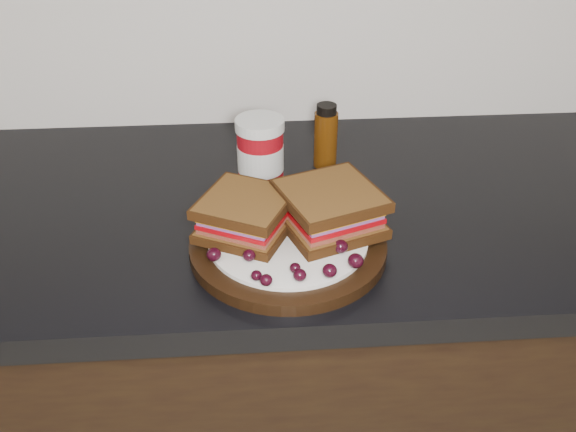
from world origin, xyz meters
name	(u,v)px	position (x,y,z in m)	size (l,w,h in m)	color
base_cabinets	(155,405)	(0.00, 1.70, 0.43)	(3.96, 0.58, 0.86)	black
countertop	(123,216)	(0.00, 1.70, 0.88)	(3.98, 0.60, 0.04)	black
plate	(288,246)	(0.26, 1.56, 0.91)	(0.28, 0.28, 0.02)	black
sandwich_left	(246,215)	(0.20, 1.58, 0.95)	(0.12, 0.12, 0.05)	brown
sandwich_right	(330,209)	(0.32, 1.58, 0.95)	(0.13, 0.13, 0.06)	brown
grape_0	(214,254)	(0.15, 1.51, 0.93)	(0.02, 0.02, 0.02)	black
grape_1	(249,255)	(0.20, 1.51, 0.93)	(0.02, 0.02, 0.02)	black
grape_2	(256,276)	(0.21, 1.47, 0.93)	(0.01, 0.01, 0.01)	black
grape_3	(266,280)	(0.22, 1.46, 0.93)	(0.02, 0.02, 0.02)	black
grape_4	(300,275)	(0.26, 1.46, 0.93)	(0.02, 0.02, 0.02)	black
grape_5	(295,268)	(0.26, 1.48, 0.93)	(0.01, 0.01, 0.01)	black
grape_6	(330,271)	(0.30, 1.47, 0.93)	(0.02, 0.02, 0.02)	black
grape_7	(356,261)	(0.34, 1.48, 0.93)	(0.02, 0.02, 0.02)	black
grape_8	(341,246)	(0.33, 1.52, 0.93)	(0.02, 0.02, 0.02)	black
grape_9	(328,238)	(0.31, 1.54, 0.93)	(0.02, 0.02, 0.02)	black
grape_10	(338,225)	(0.33, 1.57, 0.93)	(0.02, 0.02, 0.02)	black
grape_11	(323,219)	(0.31, 1.59, 0.93)	(0.02, 0.02, 0.02)	black
grape_12	(326,211)	(0.32, 1.61, 0.93)	(0.02, 0.02, 0.02)	black
grape_13	(231,216)	(0.18, 1.61, 0.93)	(0.02, 0.02, 0.01)	black
grape_14	(223,232)	(0.16, 1.57, 0.93)	(0.02, 0.02, 0.02)	black
grape_15	(234,236)	(0.18, 1.56, 0.93)	(0.02, 0.02, 0.02)	black
grape_16	(248,217)	(0.20, 1.60, 0.93)	(0.02, 0.02, 0.02)	black
grape_17	(240,222)	(0.19, 1.59, 0.93)	(0.02, 0.02, 0.02)	black
grape_18	(218,237)	(0.16, 1.55, 0.93)	(0.02, 0.02, 0.02)	black
condiment_jar	(260,152)	(0.23, 1.75, 0.96)	(0.08, 0.08, 0.12)	maroon
oil_bottle	(326,136)	(0.34, 1.81, 0.96)	(0.04, 0.04, 0.11)	#4A2507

